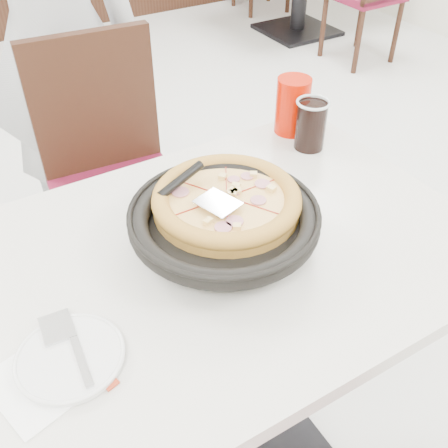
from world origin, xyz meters
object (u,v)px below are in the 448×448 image
main_table (209,359)px  red_cup (293,106)px  pizza_pan (224,227)px  cola_glass (311,126)px  chair_far (121,191)px  diner_person (54,34)px  side_plate (70,358)px  pizza (227,205)px

main_table → red_cup: (0.47, 0.33, 0.45)m
pizza_pan → cola_glass: cola_glass is taller
main_table → chair_far: chair_far is taller
red_cup → diner_person: 0.95m
side_plate → cola_glass: cola_glass is taller
chair_far → cola_glass: chair_far is taller
pizza_pan → side_plate: size_ratio=1.96×
chair_far → pizza_pan: bearing=95.0°
pizza_pan → cola_glass: bearing=28.7°
pizza → side_plate: pizza is taller
cola_glass → main_table: bearing=-152.9°
main_table → diner_person: (0.05, 1.18, 0.48)m
pizza → chair_far: bearing=93.8°
cola_glass → diner_person: bearing=113.5°
cola_glass → pizza: bearing=-154.5°
pizza → diner_person: bearing=92.0°
chair_far → red_cup: (0.42, -0.35, 0.35)m
main_table → chair_far: size_ratio=1.26×
main_table → chair_far: bearing=86.3°
pizza → diner_person: size_ratio=0.19×
cola_glass → red_cup: (0.01, 0.10, 0.02)m
chair_far → side_plate: bearing=68.9°
chair_far → diner_person: size_ratio=0.56×
chair_far → red_cup: size_ratio=5.94×
main_table → red_cup: 0.73m
main_table → side_plate: size_ratio=6.46×
pizza → cola_glass: cola_glass is taller
chair_far → pizza_pan: (0.01, -0.67, 0.32)m
side_plate → cola_glass: bearing=24.1°
chair_far → pizza: bearing=98.1°
main_table → pizza_pan: size_ratio=3.29×
chair_far → pizza: (0.04, -0.62, 0.34)m
pizza → red_cup: size_ratio=2.03×
main_table → side_plate: (-0.34, -0.12, 0.38)m
pizza → cola_glass: size_ratio=2.50×
pizza → side_plate: 0.46m
chair_far → pizza: chair_far is taller
main_table → red_cup: red_cup is taller
main_table → pizza_pan: bearing=12.9°
side_plate → pizza_pan: bearing=18.9°
pizza_pan → cola_glass: (0.41, 0.22, 0.02)m
pizza_pan → side_plate: 0.41m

